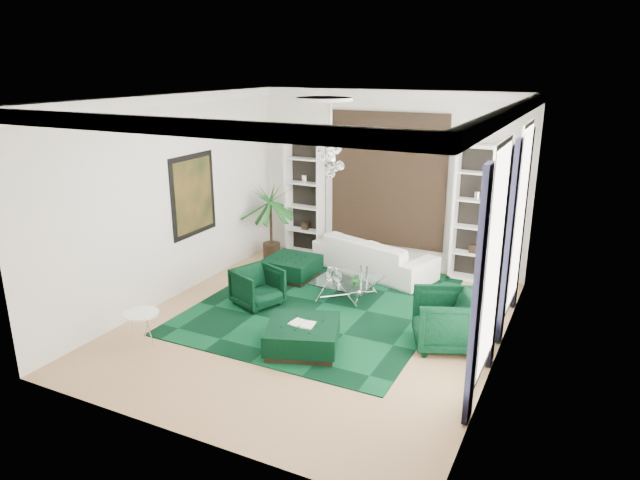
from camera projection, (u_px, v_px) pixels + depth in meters
The scene contains 30 objects.
floor at pixel (316, 324), 9.89m from camera, with size 6.00×7.00×0.02m, color tan.
ceiling at pixel (316, 97), 8.75m from camera, with size 6.00×7.00×0.02m, color white.
wall_back at pixel (389, 180), 12.33m from camera, with size 6.00×0.02×3.80m, color silver.
wall_front at pixel (175, 291), 6.31m from camera, with size 6.00×0.02×3.80m, color silver.
wall_left at pixel (172, 199), 10.59m from camera, with size 0.02×7.00×3.80m, color silver.
wall_right at pixel (507, 242), 8.06m from camera, with size 0.02×7.00×3.80m, color silver.
crown_molding at pixel (316, 105), 8.79m from camera, with size 6.00×7.00×0.18m, color white, non-canonical shape.
ceiling_medallion at pixel (324, 99), 9.02m from camera, with size 0.90×0.90×0.05m, color white.
tapestry at pixel (388, 180), 12.29m from camera, with size 2.50×0.06×2.80m, color black.
shelving_left at pixel (305, 195), 13.13m from camera, with size 0.90×0.38×2.80m, color white, non-canonical shape.
shelving_right at pixel (476, 214), 11.49m from camera, with size 0.90×0.38×2.80m, color white, non-canonical shape.
painting at pixel (194, 195), 11.10m from camera, with size 0.04×1.30×1.60m, color black.
window_near at pixel (494, 260), 7.29m from camera, with size 0.03×1.10×2.90m, color white.
curtain_near_a at pixel (477, 300), 6.71m from camera, with size 0.07×0.30×3.25m, color black.
curtain_near_b at pixel (499, 260), 8.05m from camera, with size 0.07×0.30×3.25m, color black.
window_far at pixel (520, 217), 9.35m from camera, with size 0.03×1.10×2.90m, color white.
curtain_far_a at pixel (509, 244), 8.77m from camera, with size 0.07×0.30×3.25m, color black.
curtain_far_b at pixel (522, 220), 10.11m from camera, with size 0.07×0.30×3.25m, color black.
rug at pixel (323, 303), 10.69m from camera, with size 4.20×5.00×0.02m, color black.
sofa at pixel (374, 255), 12.16m from camera, with size 2.67×1.04×0.78m, color white.
armchair_left at pixel (257, 287), 10.52m from camera, with size 0.77×0.79×0.72m, color black.
armchair_right at pixel (446, 320), 8.95m from camera, with size 0.96×0.99×0.90m, color black.
coffee_table at pixel (347, 289), 10.88m from camera, with size 1.10×1.10×0.38m, color white, non-canonical shape.
ottoman_side at pixel (292, 268), 11.91m from camera, with size 0.99×0.99×0.44m, color black.
ottoman_front at pixel (303, 337), 8.92m from camera, with size 1.09×1.09×0.44m, color black.
book at pixel (303, 323), 8.85m from camera, with size 0.39×0.26×0.03m, color white.
side_table at pixel (143, 329), 9.08m from camera, with size 0.55×0.55×0.53m, color white.
palm at pixel (271, 212), 12.85m from camera, with size 1.36×1.36×2.18m, color #19591E, non-canonical shape.
chandelier at pixel (331, 159), 9.12m from camera, with size 0.72×0.72×0.65m, color white, non-canonical shape.
table_plant at pixel (356, 280), 10.48m from camera, with size 0.14×0.11×0.25m, color #19591E.
Camera 1 is at (4.02, -8.06, 4.32)m, focal length 32.00 mm.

